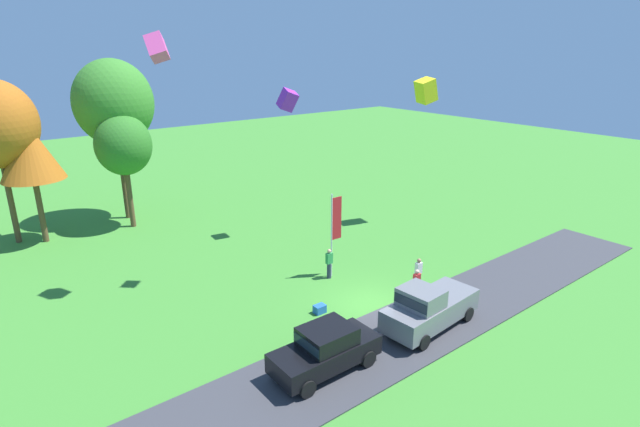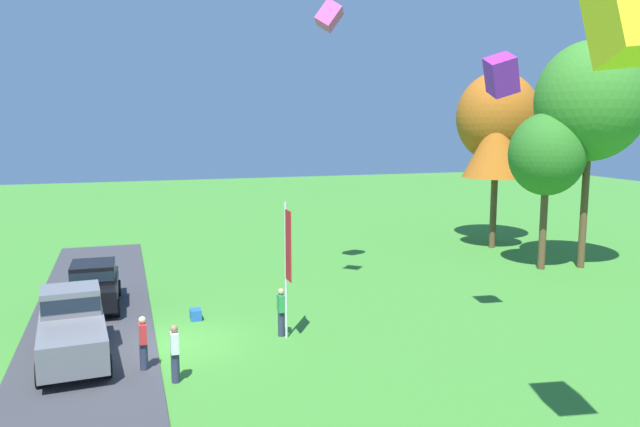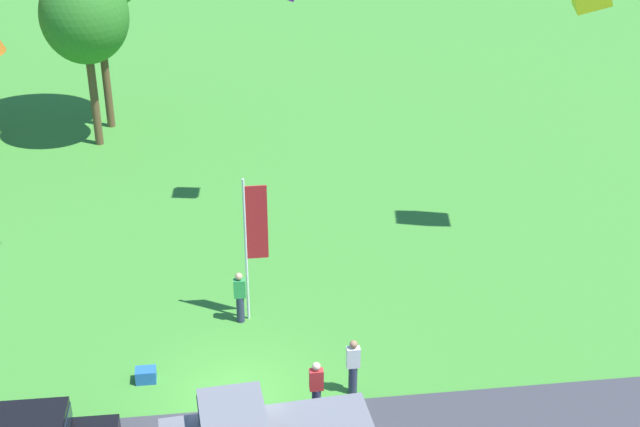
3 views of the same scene
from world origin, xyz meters
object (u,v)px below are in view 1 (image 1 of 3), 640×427
Objects in this scene: cooler_box at (320,309)px; tree_right_of_center at (29,150)px; person_beside_suv at (416,285)px; kite_box_trailing_tail at (426,91)px; kite_box_over_trees at (288,100)px; car_sedan_by_flagpole at (326,348)px; person_watching_sky at (329,263)px; tree_far_left at (123,145)px; flag_banner at (335,224)px; kite_box_near_flag at (157,48)px; car_pickup_mid_row at (428,307)px; tree_lone_near at (114,103)px; person_on_lawn at (418,273)px.

tree_right_of_center is at bearing 114.63° from cooler_box.
kite_box_trailing_tail is (9.48, 8.20, 8.38)m from person_beside_suv.
car_sedan_by_flagpole is at bearing -119.71° from kite_box_over_trees.
person_watching_sky is 16.77m from tree_far_left.
car_sedan_by_flagpole is 0.56× the size of tree_far_left.
car_sedan_by_flagpole is 8.90m from flag_banner.
flag_banner reaches higher than person_watching_sky.
kite_box_trailing_tail reaches higher than cooler_box.
kite_box_over_trees is (7.58, 13.28, 7.90)m from car_sedan_by_flagpole.
person_watching_sky is 1.59× the size of kite_box_near_flag.
car_pickup_mid_row is at bearing -92.51° from flag_banner.
tree_lone_near reaches higher than kite_box_trailing_tail.
kite_box_trailing_tail reaches higher than car_sedan_by_flagpole.
kite_box_near_flag is at bearing 152.00° from flag_banner.
person_watching_sky is 0.21× the size of tree_right_of_center.
person_on_lawn is 13.96m from kite_box_trailing_tail.
person_on_lawn and person_beside_suv have the same top height.
person_on_lawn is at bearing 16.81° from car_sedan_by_flagpole.
person_on_lawn is at bearing -86.71° from kite_box_over_trees.
kite_box_trailing_tail is at bearing -28.49° from tree_right_of_center.
person_on_lawn is 16.82m from kite_box_near_flag.
car_pickup_mid_row is 9.16× the size of cooler_box.
kite_box_near_flag reaches higher than tree_right_of_center.
cooler_box is at bearing 167.89° from person_on_lawn.
car_pickup_mid_row is 0.64× the size of tree_right_of_center.
kite_box_near_flag is (-9.76, 7.89, 11.20)m from person_on_lawn.
tree_lone_near is (-0.00, 23.47, 7.35)m from car_sedan_by_flagpole.
flag_banner is at bearing -53.23° from tree_right_of_center.
kite_box_over_trees is at bearing 93.29° from person_on_lawn.
cooler_box is at bearing -65.37° from tree_right_of_center.
kite_box_over_trees is (7.92, -8.05, 3.15)m from tree_far_left.
tree_far_left is at bearing -6.95° from tree_right_of_center.
person_watching_sky is 4.81m from person_on_lawn.
person_watching_sky is 0.15× the size of tree_lone_near.
kite_box_trailing_tail reaches higher than person_on_lawn.
kite_box_over_trees is 9.65m from kite_box_trailing_tail.
car_pickup_mid_row is at bearing -4.53° from car_sedan_by_flagpole.
car_sedan_by_flagpole is 7.30m from person_beside_suv.
tree_right_of_center is at bearing 116.78° from car_pickup_mid_row.
car_sedan_by_flagpole is at bearing -149.33° from kite_box_trailing_tail.
cooler_box is 14.25m from kite_box_near_flag.
tree_right_of_center is 6.44m from tree_lone_near.
tree_far_left is (-0.34, 21.33, 4.74)m from car_sedan_by_flagpole.
person_watching_sky is 1.00× the size of person_beside_suv.
cooler_box is (-2.74, -2.65, -0.68)m from person_watching_sky.
person_watching_sky is 5.01m from person_beside_suv.
kite_box_over_trees reaches higher than person_watching_sky.
flag_banner is 3.16× the size of kite_box_trailing_tail.
person_watching_sky is 13.76m from kite_box_near_flag.
car_sedan_by_flagpole reaches higher than person_beside_suv.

